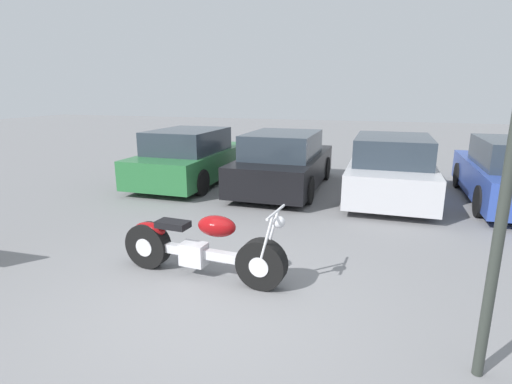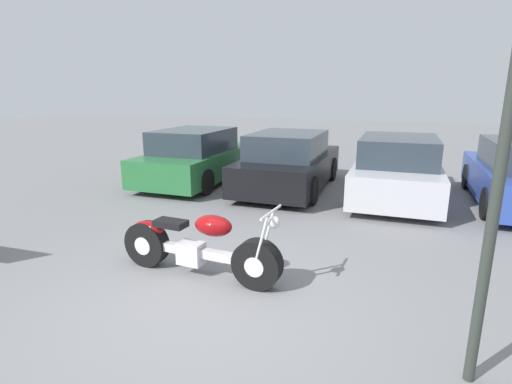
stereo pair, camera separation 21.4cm
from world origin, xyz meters
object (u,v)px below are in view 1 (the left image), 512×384
at_px(motorcycle, 200,247).
at_px(parked_car_green, 191,158).
at_px(parked_car_silver, 391,169).
at_px(parked_car_black, 284,163).

distance_m(motorcycle, parked_car_green, 5.78).
bearing_deg(parked_car_green, parked_car_silver, 0.16).
xyz_separation_m(motorcycle, parked_car_green, (-2.69, 5.12, 0.26)).
distance_m(parked_car_green, parked_car_silver, 5.10).
height_order(motorcycle, parked_car_black, parked_car_black).
height_order(parked_car_green, parked_car_silver, same).
relative_size(parked_car_green, parked_car_silver, 1.00).
xyz_separation_m(motorcycle, parked_car_silver, (2.42, 5.13, 0.26)).
bearing_deg(parked_car_silver, parked_car_green, -179.84).
bearing_deg(motorcycle, parked_car_green, 117.71).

